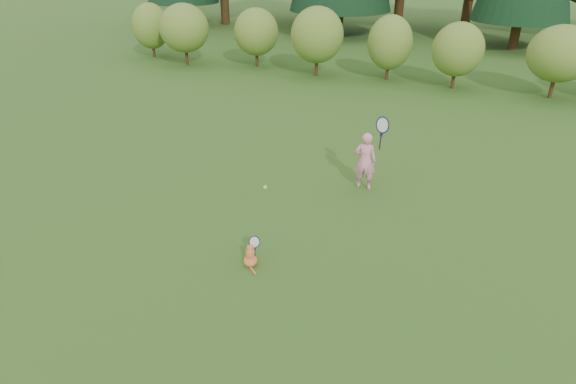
% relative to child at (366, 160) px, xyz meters
% --- Properties ---
extents(ground, '(100.00, 100.00, 0.00)m').
position_rel_child_xyz_m(ground, '(-1.35, -2.90, -0.72)').
color(ground, '#204A15').
rests_on(ground, ground).
extents(shrub_row, '(28.00, 3.00, 2.80)m').
position_rel_child_xyz_m(shrub_row, '(-1.35, 10.10, 0.68)').
color(shrub_row, olive).
rests_on(shrub_row, ground).
extents(child, '(0.77, 0.45, 2.07)m').
position_rel_child_xyz_m(child, '(0.00, 0.00, 0.00)').
color(child, pink).
rests_on(child, ground).
extents(cat, '(0.41, 0.61, 0.58)m').
position_rel_child_xyz_m(cat, '(-1.27, -3.74, -0.51)').
color(cat, '#B55022').
rests_on(cat, ground).
extents(tennis_ball, '(0.07, 0.07, 0.07)m').
position_rel_child_xyz_m(tennis_ball, '(-1.32, -2.87, 0.42)').
color(tennis_ball, '#D7EC1B').
rests_on(tennis_ball, ground).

